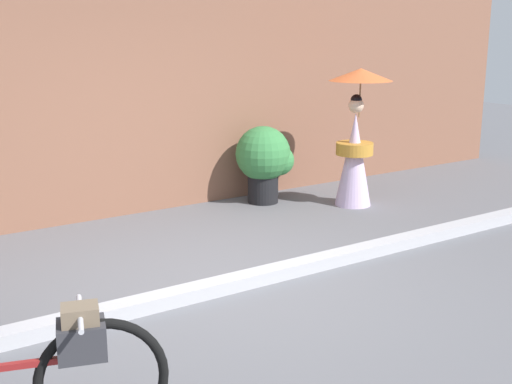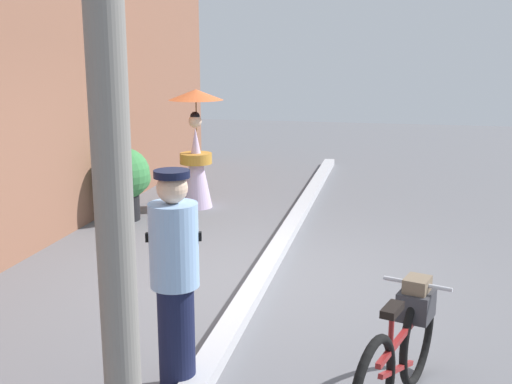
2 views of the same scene
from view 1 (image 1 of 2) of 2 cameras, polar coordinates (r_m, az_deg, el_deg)
ground_plane at (r=6.06m, az=-1.95°, el=-8.36°), size 30.00×30.00×0.00m
building_wall at (r=8.36m, az=-13.18°, el=9.84°), size 14.00×0.40×3.50m
sidewalk_curb at (r=6.03m, az=-1.95°, el=-7.83°), size 14.00×0.20×0.12m
bicycle_near_officer at (r=3.93m, az=-19.36°, el=-15.10°), size 1.65×0.63×0.84m
person_with_parasol at (r=8.77m, az=8.62°, el=4.75°), size 0.83×0.83×1.80m
potted_plant_by_door at (r=8.85m, az=0.79°, el=2.89°), size 0.76×0.74×1.04m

